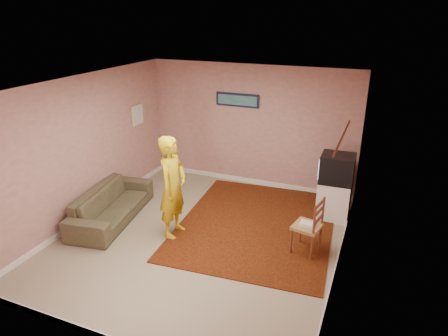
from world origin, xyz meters
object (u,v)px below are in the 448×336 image
at_px(tv_cabinet, 334,199).
at_px(sofa, 112,204).
at_px(chair_a, 335,177).
at_px(person, 173,187).
at_px(chair_b, 308,220).
at_px(crt_tv, 337,168).

bearing_deg(tv_cabinet, sofa, -156.65).
bearing_deg(sofa, tv_cabinet, -76.39).
distance_m(chair_a, sofa, 4.28).
distance_m(tv_cabinet, person, 2.98).
bearing_deg(chair_a, tv_cabinet, -71.47).
bearing_deg(chair_a, chair_b, -83.94).
xyz_separation_m(chair_a, sofa, (-3.68, -2.17, -0.29)).
relative_size(crt_tv, chair_a, 1.17).
xyz_separation_m(crt_tv, chair_a, (-0.07, 0.55, -0.40)).
xyz_separation_m(tv_cabinet, chair_b, (-0.23, -1.32, 0.21)).
relative_size(crt_tv, sofa, 0.30).
height_order(chair_a, person, person).
height_order(chair_a, sofa, chair_a).
xyz_separation_m(chair_a, person, (-2.36, -2.18, 0.30)).
bearing_deg(tv_cabinet, chair_a, 97.54).
distance_m(chair_a, person, 3.23).
distance_m(tv_cabinet, chair_b, 1.36).
bearing_deg(chair_b, chair_a, -174.04).
height_order(crt_tv, person, person).
height_order(chair_a, chair_b, chair_a).
distance_m(tv_cabinet, crt_tv, 0.62).
relative_size(sofa, person, 1.15).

